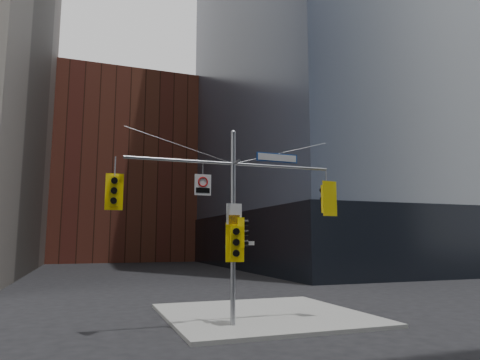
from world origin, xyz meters
TOP-DOWN VIEW (x-y plane):
  - ground at (0.00, 0.00)m, footprint 160.00×160.00m
  - sidewalk_corner at (2.00, 4.00)m, footprint 8.00×8.00m
  - podium_ne at (28.00, 32.00)m, footprint 36.40×36.40m
  - brick_midrise at (0.00, 58.00)m, footprint 26.00×20.00m
  - signal_assembly at (0.00, 1.99)m, footprint 8.00×0.80m
  - traffic_light_west_arm at (-4.26, 2.01)m, footprint 0.60×0.49m
  - traffic_light_east_arm at (3.99, 1.99)m, footprint 0.67×0.57m
  - traffic_light_pole_side at (0.33, 1.99)m, footprint 0.47×0.40m
  - traffic_light_pole_front at (0.00, 1.73)m, footprint 0.67×0.61m
  - street_sign_blade at (1.82, 2.00)m, footprint 1.76×0.11m
  - regulatory_sign_arm at (-1.17, 1.97)m, footprint 0.62×0.07m
  - regulatory_sign_pole at (0.00, 1.88)m, footprint 0.58×0.06m
  - street_blade_ew at (0.45, 2.00)m, footprint 0.74×0.13m
  - street_blade_ns at (0.00, 2.45)m, footprint 0.10×0.71m

SIDE VIEW (x-z plane):
  - ground at x=0.00m, z-range 0.00..0.00m
  - sidewalk_corner at x=2.00m, z-range 0.00..0.15m
  - street_blade_ns at x=0.00m, z-range 2.84..2.98m
  - podium_ne at x=28.00m, z-range 0.00..6.00m
  - street_blade_ew at x=0.45m, z-range 2.97..3.11m
  - traffic_light_pole_front at x=0.00m, z-range 2.37..3.79m
  - traffic_light_pole_side at x=0.33m, z-range 2.87..3.98m
  - regulatory_sign_pole at x=0.00m, z-range 3.71..4.47m
  - signal_assembly at x=0.00m, z-range 0.77..8.07m
  - traffic_light_west_arm at x=-4.26m, z-range 4.17..5.43m
  - traffic_light_east_arm at x=3.99m, z-range 4.10..5.50m
  - regulatory_sign_arm at x=-1.17m, z-range 4.79..5.56m
  - street_sign_blade at x=1.82m, z-range 6.18..6.52m
  - brick_midrise at x=0.00m, z-range 0.00..28.00m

